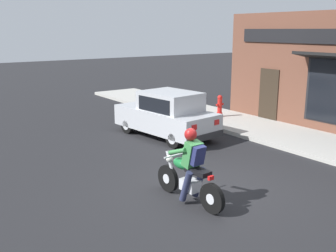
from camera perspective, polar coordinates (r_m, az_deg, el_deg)
name	(u,v)px	position (r m, az deg, el deg)	size (l,w,h in m)	color
ground_plane	(206,190)	(9.16, 5.59, -9.18)	(80.00, 80.00, 0.00)	black
sidewalk_curb	(259,129)	(14.65, 13.09, -0.37)	(2.60, 22.00, 0.14)	#ADAAA3
storefront_building	(336,74)	(14.45, 23.20, 6.90)	(1.25, 9.30, 4.20)	brown
motorcycle_with_rider	(190,172)	(8.28, 3.15, -6.64)	(0.57, 2.02, 1.62)	black
car_hatchback	(167,115)	(13.30, -0.18, 1.64)	(2.03, 3.93, 1.57)	black
fire_hydrant	(220,106)	(15.99, 7.51, 2.89)	(0.36, 0.24, 0.88)	red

